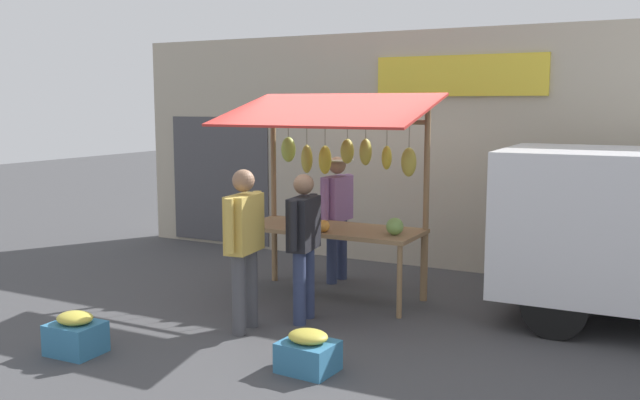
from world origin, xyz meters
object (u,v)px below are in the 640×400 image
(vendor_with_sunhat, at_px, (337,208))
(produce_crate_side, at_px, (76,335))
(produce_crate_near, at_px, (308,352))
(shopper_in_striped_shirt, at_px, (244,238))
(market_stall, at_px, (335,172))
(shopper_with_ponytail, at_px, (304,237))

(vendor_with_sunhat, bearing_deg, produce_crate_side, -12.25)
(produce_crate_side, bearing_deg, produce_crate_near, -163.67)
(shopper_in_striped_shirt, relative_size, produce_crate_near, 3.33)
(vendor_with_sunhat, distance_m, produce_crate_near, 3.31)
(market_stall, bearing_deg, vendor_with_sunhat, -66.09)
(shopper_in_striped_shirt, height_order, produce_crate_side, shopper_in_striped_shirt)
(shopper_with_ponytail, distance_m, produce_crate_near, 1.64)
(shopper_with_ponytail, relative_size, produce_crate_near, 3.18)
(market_stall, relative_size, shopper_in_striped_shirt, 1.47)
(produce_crate_side, bearing_deg, shopper_with_ponytail, -127.37)
(shopper_in_striped_shirt, height_order, produce_crate_near, shopper_in_striped_shirt)
(shopper_in_striped_shirt, xyz_separation_m, produce_crate_near, (-1.12, 0.69, -0.82))
(shopper_with_ponytail, relative_size, produce_crate_side, 3.31)
(market_stall, distance_m, produce_crate_near, 2.80)
(shopper_with_ponytail, xyz_separation_m, shopper_in_striped_shirt, (0.39, 0.56, 0.06))
(shopper_in_striped_shirt, xyz_separation_m, produce_crate_side, (1.05, 1.33, -0.81))
(vendor_with_sunhat, relative_size, shopper_in_striped_shirt, 0.99)
(market_stall, xyz_separation_m, produce_crate_side, (1.31, 2.91, -1.36))
(market_stall, relative_size, shopper_with_ponytail, 1.54)
(market_stall, xyz_separation_m, shopper_in_striped_shirt, (0.26, 1.59, -0.56))
(market_stall, bearing_deg, shopper_in_striped_shirt, 80.79)
(vendor_with_sunhat, relative_size, shopper_with_ponytail, 1.03)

